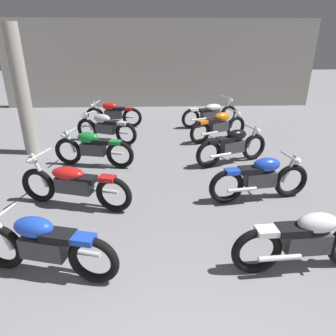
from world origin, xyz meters
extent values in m
cube|color=#9E998E|center=(0.00, 13.26, 1.80)|extent=(13.39, 0.24, 3.60)
cylinder|color=#9E998E|center=(-3.54, 7.32, 1.60)|extent=(0.36, 0.36, 3.20)
torus|color=black|center=(-2.28, 2.83, 0.34)|extent=(0.68, 0.27, 0.67)
torus|color=black|center=(-1.02, 2.51, 0.34)|extent=(0.68, 0.27, 0.67)
cylinder|color=silver|center=(-2.20, 2.81, 0.59)|extent=(0.25, 0.13, 0.56)
cube|color=#38383D|center=(-1.65, 2.67, 0.44)|extent=(0.61, 0.37, 0.28)
ellipsoid|color=blue|center=(-1.74, 2.70, 0.72)|extent=(0.57, 0.40, 0.26)
cube|color=black|center=(-1.43, 2.62, 0.64)|extent=(0.45, 0.33, 0.10)
cube|color=blue|center=(-1.11, 2.54, 0.64)|extent=(0.32, 0.26, 0.08)
cylinder|color=silver|center=(-2.14, 2.80, 0.85)|extent=(0.15, 0.47, 0.04)
cylinder|color=silver|center=(-1.23, 2.70, 0.32)|extent=(0.55, 0.20, 0.07)
torus|color=black|center=(-2.41, 4.62, 0.34)|extent=(0.67, 0.29, 0.67)
torus|color=black|center=(-0.97, 4.21, 0.34)|extent=(0.67, 0.29, 0.67)
cylinder|color=silver|center=(-2.34, 4.60, 0.65)|extent=(0.28, 0.14, 0.66)
cube|color=#38383D|center=(-1.69, 4.42, 0.44)|extent=(0.70, 0.41, 0.28)
ellipsoid|color=red|center=(-1.79, 4.44, 0.66)|extent=(0.67, 0.47, 0.22)
cube|color=black|center=(-1.48, 4.35, 0.57)|extent=(0.45, 0.34, 0.10)
cube|color=red|center=(-1.07, 4.23, 0.64)|extent=(0.32, 0.27, 0.08)
cylinder|color=silver|center=(-2.28, 4.59, 0.96)|extent=(0.22, 0.66, 0.04)
sphere|color=white|center=(-2.47, 4.64, 0.84)|extent=(0.14, 0.14, 0.14)
cylinder|color=silver|center=(-1.18, 4.40, 0.32)|extent=(0.55, 0.22, 0.07)
torus|color=black|center=(-2.34, 6.45, 0.34)|extent=(0.68, 0.25, 0.67)
torus|color=black|center=(-1.07, 6.18, 0.34)|extent=(0.68, 0.25, 0.67)
cylinder|color=silver|center=(-2.26, 6.43, 0.59)|extent=(0.25, 0.12, 0.56)
cube|color=#38383D|center=(-1.70, 6.31, 0.44)|extent=(0.61, 0.36, 0.28)
ellipsoid|color=#197F33|center=(-1.80, 6.33, 0.72)|extent=(0.57, 0.38, 0.26)
cube|color=black|center=(-1.49, 6.27, 0.64)|extent=(0.44, 0.32, 0.10)
cube|color=#197F33|center=(-1.17, 6.20, 0.64)|extent=(0.32, 0.25, 0.08)
cylinder|color=silver|center=(-2.20, 6.42, 0.85)|extent=(0.14, 0.48, 0.04)
sphere|color=white|center=(-2.40, 6.46, 0.73)|extent=(0.14, 0.14, 0.14)
cylinder|color=silver|center=(-1.29, 6.36, 0.32)|extent=(0.55, 0.18, 0.07)
torus|color=black|center=(-2.27, 8.35, 0.34)|extent=(0.66, 0.36, 0.67)
torus|color=black|center=(-1.07, 7.85, 0.34)|extent=(0.66, 0.36, 0.67)
cylinder|color=silver|center=(-2.20, 8.32, 0.59)|extent=(0.25, 0.16, 0.56)
cube|color=#38383D|center=(-1.67, 8.10, 0.44)|extent=(0.62, 0.44, 0.28)
ellipsoid|color=#B7B7BC|center=(-1.76, 8.14, 0.72)|extent=(0.59, 0.46, 0.26)
cube|color=black|center=(-1.47, 8.01, 0.64)|extent=(0.46, 0.38, 0.10)
cube|color=#B7B7BC|center=(-1.16, 7.89, 0.64)|extent=(0.34, 0.29, 0.08)
cylinder|color=silver|center=(-2.14, 8.29, 0.85)|extent=(0.22, 0.46, 0.04)
sphere|color=white|center=(-2.33, 8.37, 0.73)|extent=(0.14, 0.14, 0.14)
cylinder|color=silver|center=(-1.25, 8.06, 0.32)|extent=(0.53, 0.28, 0.07)
torus|color=black|center=(-2.32, 9.91, 0.34)|extent=(0.68, 0.18, 0.67)
torus|color=black|center=(-1.03, 9.78, 0.34)|extent=(0.68, 0.18, 0.67)
cylinder|color=silver|center=(-2.24, 9.90, 0.59)|extent=(0.25, 0.09, 0.56)
cube|color=#38383D|center=(-1.67, 9.84, 0.44)|extent=(0.59, 0.30, 0.28)
ellipsoid|color=red|center=(-1.77, 9.85, 0.72)|extent=(0.55, 0.33, 0.26)
cube|color=black|center=(-1.45, 9.82, 0.64)|extent=(0.42, 0.28, 0.10)
cube|color=red|center=(-1.13, 9.79, 0.64)|extent=(0.30, 0.23, 0.08)
cylinder|color=silver|center=(-2.18, 9.89, 0.85)|extent=(0.08, 0.48, 0.04)
sphere|color=white|center=(-2.38, 9.91, 0.73)|extent=(0.14, 0.14, 0.14)
cylinder|color=silver|center=(-1.26, 9.93, 0.32)|extent=(0.55, 0.12, 0.07)
torus|color=black|center=(1.04, 2.60, 0.34)|extent=(0.68, 0.15, 0.67)
cube|color=#38383D|center=(1.69, 2.64, 0.44)|extent=(0.59, 0.27, 0.28)
ellipsoid|color=white|center=(1.79, 2.64, 0.72)|extent=(0.54, 0.31, 0.26)
cube|color=black|center=(1.47, 2.62, 0.64)|extent=(0.41, 0.26, 0.10)
cube|color=white|center=(1.14, 2.60, 0.64)|extent=(0.29, 0.22, 0.08)
cylinder|color=silver|center=(1.30, 2.48, 0.32)|extent=(0.55, 0.10, 0.07)
torus|color=black|center=(2.34, 4.62, 0.34)|extent=(0.68, 0.21, 0.67)
torus|color=black|center=(1.06, 4.43, 0.34)|extent=(0.68, 0.21, 0.67)
cylinder|color=silver|center=(2.26, 4.61, 0.59)|extent=(0.25, 0.11, 0.56)
cube|color=#38383D|center=(1.70, 4.52, 0.44)|extent=(0.60, 0.32, 0.28)
ellipsoid|color=blue|center=(1.80, 4.54, 0.72)|extent=(0.56, 0.35, 0.26)
cube|color=black|center=(1.48, 4.49, 0.64)|extent=(0.43, 0.30, 0.10)
cube|color=blue|center=(1.16, 4.44, 0.64)|extent=(0.31, 0.24, 0.08)
cylinder|color=silver|center=(2.20, 4.60, 0.85)|extent=(0.11, 0.48, 0.04)
sphere|color=white|center=(2.40, 4.63, 0.73)|extent=(0.14, 0.14, 0.14)
cylinder|color=silver|center=(1.32, 4.33, 0.32)|extent=(0.55, 0.15, 0.07)
torus|color=black|center=(2.23, 6.58, 0.34)|extent=(0.67, 0.34, 0.67)
torus|color=black|center=(1.01, 6.12, 0.34)|extent=(0.67, 0.34, 0.67)
cylinder|color=silver|center=(2.15, 6.55, 0.59)|extent=(0.25, 0.15, 0.56)
cube|color=#38383D|center=(1.62, 6.35, 0.44)|extent=(0.62, 0.43, 0.28)
ellipsoid|color=black|center=(1.71, 6.39, 0.72)|extent=(0.59, 0.45, 0.26)
cube|color=black|center=(1.41, 6.27, 0.64)|extent=(0.46, 0.37, 0.10)
cube|color=black|center=(1.11, 6.16, 0.64)|extent=(0.33, 0.29, 0.08)
cylinder|color=silver|center=(2.10, 6.53, 0.85)|extent=(0.20, 0.46, 0.04)
sphere|color=white|center=(2.28, 6.60, 0.73)|extent=(0.14, 0.14, 0.14)
cylinder|color=silver|center=(1.29, 6.09, 0.32)|extent=(0.54, 0.26, 0.07)
torus|color=black|center=(2.23, 8.43, 0.34)|extent=(0.65, 0.38, 0.67)
torus|color=black|center=(1.05, 7.88, 0.34)|extent=(0.65, 0.38, 0.67)
cylinder|color=silver|center=(2.16, 8.40, 0.59)|extent=(0.25, 0.17, 0.56)
cube|color=#38383D|center=(1.64, 8.16, 0.44)|extent=(0.62, 0.46, 0.28)
ellipsoid|color=orange|center=(1.73, 8.20, 0.72)|extent=(0.59, 0.47, 0.26)
cube|color=black|center=(1.44, 8.06, 0.64)|extent=(0.46, 0.39, 0.10)
cube|color=orange|center=(1.14, 7.92, 0.64)|extent=(0.34, 0.30, 0.08)
cylinder|color=silver|center=(2.10, 8.37, 0.85)|extent=(0.24, 0.45, 0.04)
sphere|color=white|center=(2.29, 8.46, 0.73)|extent=(0.14, 0.14, 0.14)
cylinder|color=silver|center=(1.33, 7.87, 0.32)|extent=(0.53, 0.30, 0.07)
torus|color=black|center=(2.38, 10.06, 0.34)|extent=(0.67, 0.34, 0.67)
torus|color=black|center=(0.97, 9.54, 0.34)|extent=(0.67, 0.34, 0.67)
cylinder|color=silver|center=(2.30, 10.03, 0.65)|extent=(0.28, 0.16, 0.66)
cube|color=#38383D|center=(1.67, 9.80, 0.44)|extent=(0.70, 0.45, 0.28)
ellipsoid|color=white|center=(1.77, 9.83, 0.66)|extent=(0.67, 0.51, 0.22)
cube|color=black|center=(1.47, 9.72, 0.57)|extent=(0.46, 0.36, 0.10)
cube|color=white|center=(1.06, 9.57, 0.64)|extent=(0.33, 0.28, 0.08)
cylinder|color=silver|center=(2.24, 10.01, 0.96)|extent=(0.27, 0.65, 0.04)
sphere|color=white|center=(2.43, 10.08, 0.84)|extent=(0.14, 0.14, 0.14)
cylinder|color=silver|center=(1.25, 9.50, 0.32)|extent=(0.54, 0.26, 0.07)
camera|label=1|loc=(-0.22, -0.48, 2.84)|focal=32.30mm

